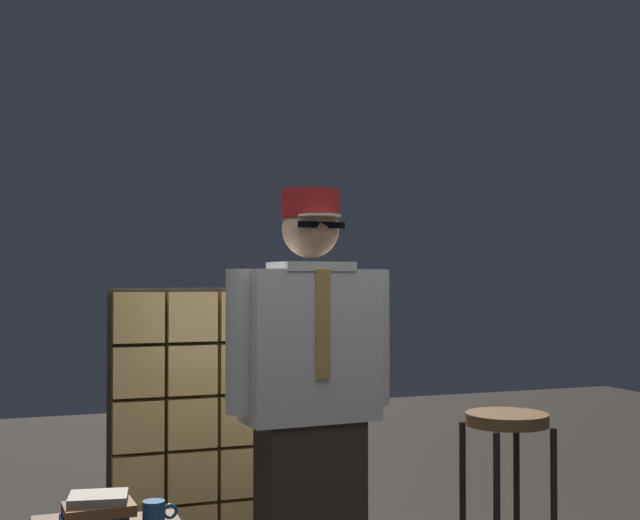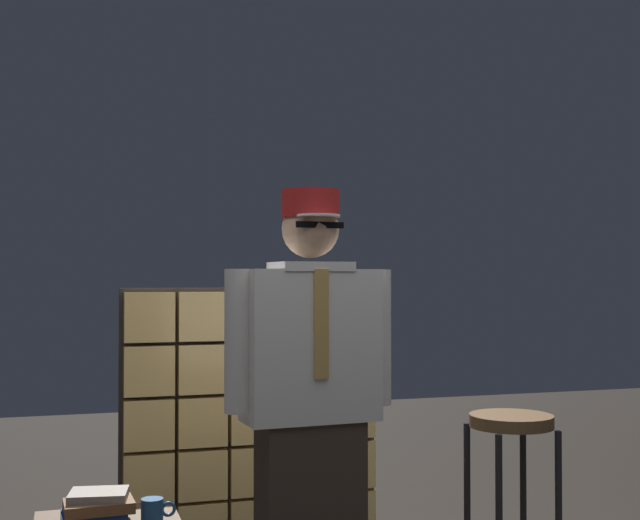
{
  "view_description": "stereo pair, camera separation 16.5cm",
  "coord_description": "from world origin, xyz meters",
  "px_view_note": "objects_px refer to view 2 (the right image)",
  "views": [
    {
      "loc": [
        -1.09,
        -2.72,
        1.38
      ],
      "look_at": [
        0.02,
        0.31,
        1.45
      ],
      "focal_mm": 46.48,
      "sensor_mm": 36.0,
      "label": 1
    },
    {
      "loc": [
        -0.94,
        -2.77,
        1.38
      ],
      "look_at": [
        0.02,
        0.31,
        1.45
      ],
      "focal_mm": 46.48,
      "sensor_mm": 36.0,
      "label": 2
    }
  ],
  "objects_px": {
    "standing_person": "(310,402)",
    "book_stack": "(97,508)",
    "bar_stool": "(512,467)",
    "coffee_mug": "(153,512)"
  },
  "relations": [
    {
      "from": "standing_person",
      "to": "book_stack",
      "type": "distance_m",
      "value": 0.87
    },
    {
      "from": "bar_stool",
      "to": "coffee_mug",
      "type": "relative_size",
      "value": 6.55
    },
    {
      "from": "book_stack",
      "to": "coffee_mug",
      "type": "relative_size",
      "value": 2.06
    },
    {
      "from": "standing_person",
      "to": "coffee_mug",
      "type": "bearing_deg",
      "value": 179.26
    },
    {
      "from": "coffee_mug",
      "to": "standing_person",
      "type": "bearing_deg",
      "value": 3.18
    },
    {
      "from": "book_stack",
      "to": "bar_stool",
      "type": "bearing_deg",
      "value": -4.7
    },
    {
      "from": "bar_stool",
      "to": "coffee_mug",
      "type": "height_order",
      "value": "bar_stool"
    },
    {
      "from": "coffee_mug",
      "to": "book_stack",
      "type": "bearing_deg",
      "value": 155.45
    },
    {
      "from": "book_stack",
      "to": "coffee_mug",
      "type": "xyz_separation_m",
      "value": [
        0.19,
        -0.09,
        -0.01
      ]
    },
    {
      "from": "standing_person",
      "to": "book_stack",
      "type": "relative_size",
      "value": 6.65
    }
  ]
}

